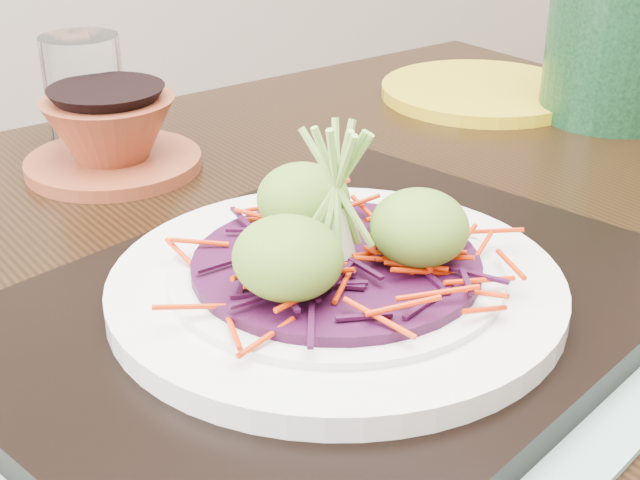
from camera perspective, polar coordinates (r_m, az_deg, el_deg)
name	(u,v)px	position (r m, az deg, el deg)	size (l,w,h in m)	color
dining_table	(248,391)	(0.62, -4.63, -9.63)	(1.22, 0.92, 0.69)	black
placemat	(336,327)	(0.52, 1.01, -5.60)	(0.45, 0.35, 0.00)	gray
serving_tray	(336,311)	(0.51, 1.02, -4.56)	(0.39, 0.30, 0.02)	black
white_plate	(336,284)	(0.50, 1.04, -2.86)	(0.26, 0.26, 0.02)	silver
cabbage_bed	(336,264)	(0.49, 1.05, -1.55)	(0.16, 0.16, 0.01)	#390B2E
carrot_julienne	(336,251)	(0.49, 1.06, -0.74)	(0.20, 0.20, 0.01)	red
guacamole_scoops	(337,228)	(0.48, 1.11, 0.81)	(0.14, 0.12, 0.04)	olive
scallion_garnish	(337,194)	(0.48, 1.09, 2.96)	(0.06, 0.06, 0.09)	#81B94A
water_glass	(85,91)	(0.81, -14.83, 9.19)	(0.07, 0.07, 0.10)	white
terracotta_bowl_set	(111,138)	(0.75, -13.22, 6.37)	(0.17, 0.17, 0.06)	maroon
yellow_plate	(482,91)	(0.94, 10.32, 9.35)	(0.21, 0.21, 0.01)	#BB9C14
green_jar	(618,38)	(0.89, 18.52, 12.15)	(0.13, 0.13, 0.15)	#174021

